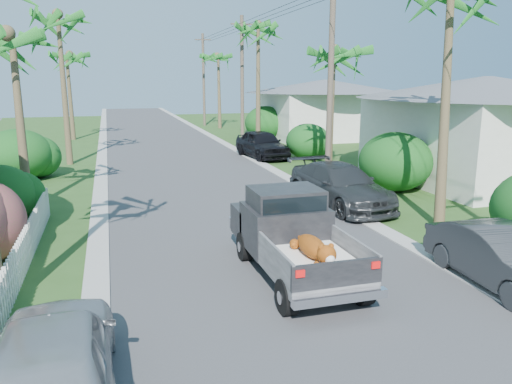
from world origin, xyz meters
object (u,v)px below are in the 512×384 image
object	(u,v)px
palm_l_d	(67,55)
house_right_far	(325,111)
parked_car_rf	(262,144)
house_right_near	(483,133)
pickup_truck	(289,232)
palm_l_c	(58,16)
palm_r_d	(218,56)
palm_l_b	(11,35)
parked_car_ln	(52,364)
parked_car_rn	(501,258)
utility_pole_c	(242,80)
parked_car_rm	(340,186)
utility_pole_b	(330,81)
palm_r_c	(258,26)
utility_pole_d	(204,79)
palm_r_b	(333,51)

from	to	relation	value
palm_l_d	house_right_far	world-z (taller)	palm_l_d
parked_car_rf	house_right_near	bearing A→B (deg)	-55.42
pickup_truck	palm_l_c	bearing A→B (deg)	108.92
palm_r_d	palm_l_b	bearing A→B (deg)	-115.41
parked_car_ln	house_right_near	bearing A→B (deg)	-145.87
palm_l_b	house_right_far	world-z (taller)	palm_l_b
parked_car_rn	palm_l_d	world-z (taller)	palm_l_d
parked_car_rf	utility_pole_c	size ratio (longest dim) A/B	0.54
parked_car_rm	palm_l_b	world-z (taller)	palm_l_b
parked_car_ln	utility_pole_b	xyz separation A→B (m)	(10.37, 13.53, 3.84)
palm_l_d	palm_r_c	xyz separation A→B (m)	(12.70, -8.00, 1.67)
utility_pole_c	palm_l_d	bearing A→B (deg)	153.62
utility_pole_d	parked_car_rf	bearing A→B (deg)	-91.57
pickup_truck	palm_l_c	world-z (taller)	palm_l_c
palm_l_c	palm_r_b	bearing A→B (deg)	-29.05
palm_l_d	parked_car_rm	bearing A→B (deg)	-66.37
palm_r_b	parked_car_rm	bearing A→B (deg)	-110.94
parked_car_rn	palm_l_c	bearing A→B (deg)	119.94
palm_l_c	utility_pole_c	bearing A→B (deg)	27.35
house_right_near	parked_car_ln	bearing A→B (deg)	-144.82
utility_pole_c	utility_pole_d	bearing A→B (deg)	90.00
parked_car_rn	house_right_far	distance (m)	29.85
palm_r_c	house_right_far	world-z (taller)	palm_r_c
parked_car_rf	palm_r_c	bearing A→B (deg)	69.52
palm_l_c	palm_r_b	world-z (taller)	palm_l_c
pickup_truck	utility_pole_b	xyz separation A→B (m)	(5.30, 9.39, 3.59)
parked_car_rf	utility_pole_d	bearing A→B (deg)	81.89
parked_car_rf	palm_l_d	size ratio (longest dim) A/B	0.63
palm_l_d	utility_pole_b	distance (m)	24.31
house_right_far	utility_pole_c	xyz separation A→B (m)	(-7.40, -2.00, 2.48)
utility_pole_c	utility_pole_d	distance (m)	15.00
pickup_truck	palm_l_d	world-z (taller)	palm_l_d
house_right_near	utility_pole_c	bearing A→B (deg)	114.82
parked_car_rm	palm_l_d	xyz separation A→B (m)	(-10.87, 24.84, 5.67)
palm_r_b	utility_pole_b	distance (m)	2.61
palm_r_b	palm_l_b	bearing A→B (deg)	-167.38
parked_car_rm	house_right_near	world-z (taller)	house_right_near
parked_car_rn	utility_pole_b	size ratio (longest dim) A/B	0.46
palm_r_d	house_right_far	size ratio (longest dim) A/B	0.89
palm_l_d	utility_pole_d	size ratio (longest dim) A/B	0.86
parked_car_rn	palm_l_b	xyz separation A→B (m)	(-11.45, 10.62, 5.47)
parked_car_rn	parked_car_ln	xyz separation A→B (m)	(-9.42, -1.91, 0.09)
house_right_far	parked_car_rm	bearing A→B (deg)	-112.51
palm_l_d	palm_l_b	bearing A→B (deg)	-90.78
parked_car_rf	utility_pole_c	distance (m)	7.83
palm_l_b	house_right_far	size ratio (longest dim) A/B	0.82
utility_pole_b	utility_pole_d	world-z (taller)	same
palm_l_b	house_right_far	distance (m)	27.06
palm_l_c	palm_r_b	size ratio (longest dim) A/B	1.28
parked_car_rn	utility_pole_c	distance (m)	26.93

